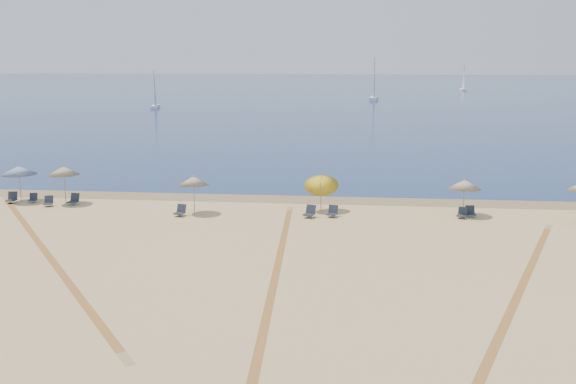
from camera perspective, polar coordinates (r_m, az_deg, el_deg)
name	(u,v)px	position (r m, az deg, el deg)	size (l,w,h in m)	color
ground	(222,361)	(20.74, -5.98, -14.86)	(160.00, 160.00, 0.00)	tan
ocean	(345,86)	(243.33, 5.12, 9.51)	(500.00, 500.00, 0.00)	#0C2151
wet_sand	(294,199)	(43.31, 0.55, -0.61)	(500.00, 500.00, 0.00)	olive
umbrella_0	(19,170)	(45.80, -23.07, 1.80)	(2.33, 2.33, 2.45)	gray
umbrella_1	(64,171)	(43.94, -19.54, 1.82)	(1.99, 1.99, 2.55)	gray
umbrella_2	(193,181)	(39.25, -8.50, 1.01)	(1.85, 1.88, 2.39)	gray
umbrella_3	(321,182)	(39.40, 3.01, 0.92)	(2.15, 2.16, 2.63)	gray
umbrella_4	(465,184)	(39.74, 15.60, 0.67)	(1.95, 1.96, 2.27)	gray
chair_0	(12,198)	(45.88, -23.58, -0.50)	(0.69, 0.78, 0.72)	black
chair_1	(33,198)	(45.49, -21.95, -0.53)	(0.61, 0.68, 0.61)	black
chair_2	(49,202)	(43.96, -20.73, -0.81)	(0.70, 0.76, 0.66)	black
chair_3	(74,200)	(43.86, -18.71, -0.66)	(0.70, 0.79, 0.73)	black
chair_4	(180,211)	(39.07, -9.66, -1.68)	(0.72, 0.80, 0.70)	black
chair_5	(310,212)	(38.17, 1.97, -1.81)	(0.82, 0.89, 0.74)	black
chair_6	(333,212)	(38.38, 4.03, -1.79)	(0.72, 0.80, 0.69)	black
chair_7	(462,213)	(39.39, 15.39, -1.87)	(0.73, 0.78, 0.65)	black
chair_8	(470,212)	(39.90, 16.10, -1.73)	(0.60, 0.69, 0.66)	black
sailboat_0	(374,87)	(154.81, 7.75, 9.33)	(2.40, 6.86, 10.01)	white
sailboat_1	(155,97)	(129.55, -11.88, 8.39)	(2.14, 5.16, 7.46)	white
sailboat_2	(463,83)	(210.06, 15.50, 9.44)	(1.41, 5.30, 7.86)	white
tire_tracks	(253,279)	(27.75, -3.16, -7.78)	(59.71, 44.67, 0.00)	tan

